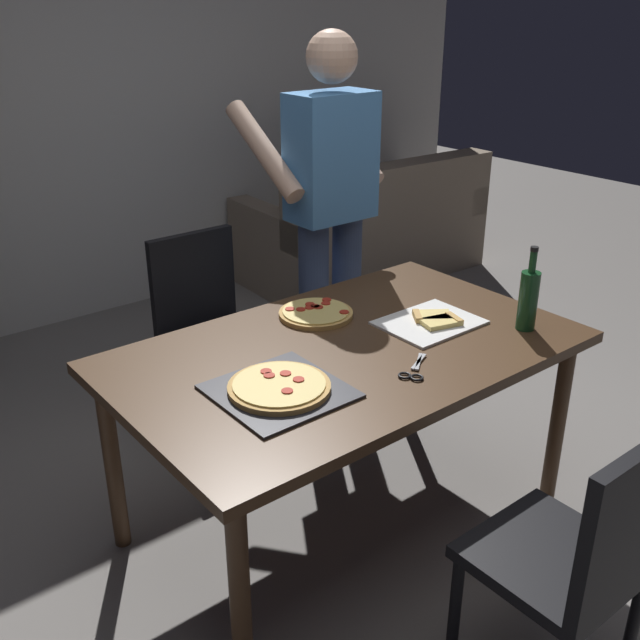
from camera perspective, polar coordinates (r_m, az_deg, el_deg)
The scene contains 12 objects.
ground_plane at distance 2.97m, azimuth 1.87°, elevation -15.19°, with size 12.00×12.00×0.00m, color gray.
back_wall at distance 4.62m, azimuth -20.26°, elevation 16.71°, with size 6.40×0.10×2.80m, color silver.
dining_table at distance 2.59m, azimuth 2.07°, elevation -3.51°, with size 1.62×0.99×0.75m.
chair_near_camera at distance 2.17m, azimuth 19.85°, elevation -16.65°, with size 0.42×0.42×0.90m.
chair_far_side at distance 3.39m, azimuth -8.79°, elevation 0.02°, with size 0.42×0.42×0.90m.
couch at distance 5.29m, azimuth 3.64°, elevation 6.67°, with size 1.73×0.91×0.85m.
person_serving_pizza at distance 3.35m, azimuth 0.68°, elevation 8.81°, with size 0.55×0.54×1.75m.
pepperoni_pizza_on_tray at distance 2.27m, azimuth -3.19°, elevation -5.32°, with size 0.38×0.38×0.04m.
pizza_slices_on_towel at distance 2.76m, azimuth 8.69°, elevation -0.10°, with size 0.36×0.28×0.03m.
wine_bottle at distance 2.76m, azimuth 15.91°, elevation 1.62°, with size 0.07×0.07×0.32m.
kitchen_scissors at distance 2.41m, azimuth 7.31°, elevation -3.96°, with size 0.19×0.15×0.01m.
second_pizza_plain at distance 2.80m, azimuth -0.33°, elevation 0.54°, with size 0.28×0.28×0.03m.
Camera 1 is at (-1.51, -1.74, 1.88)m, focal length 41.12 mm.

